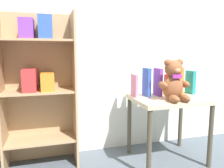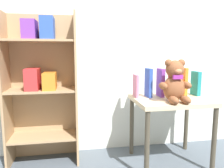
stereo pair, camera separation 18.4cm
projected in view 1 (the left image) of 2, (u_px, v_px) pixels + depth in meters
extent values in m
cube|color=silver|center=(124.00, 26.00, 2.17)|extent=(4.80, 0.06, 2.50)
cube|color=tan|center=(1.00, 93.00, 1.76)|extent=(0.02, 0.30, 1.32)
cube|color=tan|center=(74.00, 90.00, 1.92)|extent=(0.02, 0.30, 1.32)
cube|color=tan|center=(40.00, 89.00, 1.98)|extent=(0.61, 0.02, 1.32)
cube|color=tan|center=(42.00, 139.00, 1.91)|extent=(0.57, 0.28, 0.02)
cube|color=tan|center=(39.00, 91.00, 1.84)|extent=(0.57, 0.28, 0.02)
cube|color=tan|center=(37.00, 40.00, 1.78)|extent=(0.57, 0.28, 0.02)
cube|color=purple|center=(27.00, 29.00, 1.73)|extent=(0.11, 0.21, 0.16)
cube|color=#2D51B7|center=(45.00, 28.00, 1.77)|extent=(0.11, 0.21, 0.18)
cube|color=red|center=(30.00, 80.00, 1.79)|extent=(0.11, 0.21, 0.18)
cube|color=orange|center=(48.00, 82.00, 1.84)|extent=(0.11, 0.21, 0.15)
cube|color=beige|center=(168.00, 99.00, 1.95)|extent=(0.63, 0.51, 0.04)
cylinder|color=#494233|center=(149.00, 144.00, 1.71)|extent=(0.04, 0.04, 0.56)
cylinder|color=#494233|center=(210.00, 136.00, 1.86)|extent=(0.04, 0.04, 0.56)
cylinder|color=#494233|center=(129.00, 126.00, 2.13)|extent=(0.04, 0.04, 0.56)
cylinder|color=#494233|center=(180.00, 121.00, 2.29)|extent=(0.04, 0.04, 0.56)
ellipsoid|color=brown|center=(173.00, 87.00, 1.83)|extent=(0.18, 0.14, 0.21)
sphere|color=brown|center=(173.00, 69.00, 1.80)|extent=(0.15, 0.15, 0.15)
sphere|color=brown|center=(168.00, 63.00, 1.78)|extent=(0.06, 0.06, 0.06)
sphere|color=brown|center=(180.00, 63.00, 1.81)|extent=(0.06, 0.06, 0.06)
ellipsoid|color=#B56E48|center=(178.00, 71.00, 1.75)|extent=(0.06, 0.04, 0.04)
ellipsoid|color=brown|center=(163.00, 85.00, 1.78)|extent=(0.06, 0.12, 0.06)
ellipsoid|color=brown|center=(185.00, 84.00, 1.83)|extent=(0.06, 0.12, 0.06)
ellipsoid|color=brown|center=(174.00, 99.00, 1.73)|extent=(0.06, 0.13, 0.06)
ellipsoid|color=brown|center=(185.00, 98.00, 1.75)|extent=(0.06, 0.13, 0.06)
cube|color=#992D93|center=(177.00, 76.00, 1.76)|extent=(0.08, 0.02, 0.03)
cube|color=#D17093|center=(134.00, 86.00, 1.96)|extent=(0.03, 0.15, 0.20)
cube|color=#2D51B7|center=(147.00, 82.00, 1.97)|extent=(0.04, 0.12, 0.26)
cube|color=purple|center=(158.00, 82.00, 2.01)|extent=(0.04, 0.13, 0.25)
cube|color=red|center=(168.00, 85.00, 2.05)|extent=(0.04, 0.11, 0.19)
cube|color=orange|center=(179.00, 81.00, 2.08)|extent=(0.03, 0.11, 0.26)
cube|color=teal|center=(190.00, 82.00, 2.10)|extent=(0.04, 0.12, 0.22)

